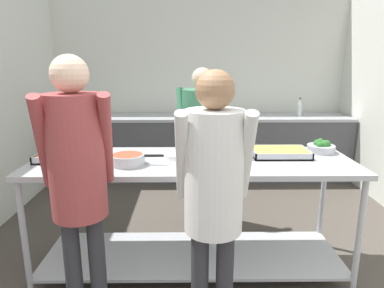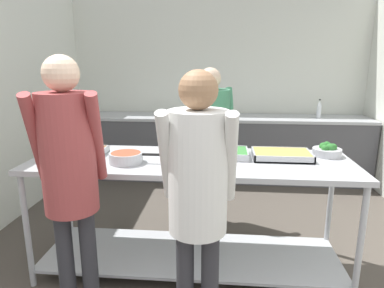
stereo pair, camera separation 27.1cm
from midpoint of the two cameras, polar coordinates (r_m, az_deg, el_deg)
name	(u,v)px [view 1 (the left image)]	position (r m, az deg, el deg)	size (l,w,h in m)	color
wall_rear	(200,85)	(5.21, -0.22, 9.83)	(4.39, 0.06, 2.65)	silver
back_counter	(200,147)	(4.98, -0.19, -0.48)	(4.23, 0.65, 0.91)	#4C4C51
serving_counter	(192,196)	(2.74, -2.84, -8.79)	(2.47, 0.78, 0.94)	#ADAFB5
serving_tray_greens	(70,156)	(2.86, -22.23, -1.87)	(0.48, 0.32, 0.05)	#ADAFB5
sauce_pan	(128,159)	(2.57, -13.64, -2.49)	(0.39, 0.25, 0.08)	#ADAFB5
plate_stack	(177,155)	(2.71, -5.46, -1.85)	(0.24, 0.24, 0.04)	white
serving_tray_roast	(222,152)	(2.74, 2.16, -1.45)	(0.41, 0.30, 0.05)	#ADAFB5
serving_tray_vegetables	(280,153)	(2.79, 11.74, -1.46)	(0.45, 0.30, 0.05)	#ADAFB5
broccoli_bowl	(321,147)	(2.98, 18.36, -0.56)	(0.22, 0.22, 0.11)	#B2B2B7
guest_serving_left	(214,184)	(1.90, -0.46, -6.69)	(0.42, 0.33, 1.64)	#2D2D33
guest_serving_right	(77,169)	(2.13, -22.08, -3.90)	(0.48, 0.41, 1.72)	#2D2D33
cook_behind_counter	(202,131)	(3.44, -0.57, 2.10)	(0.54, 0.40, 1.62)	#2D2D33
water_bottle	(299,108)	(5.05, 16.03, 5.81)	(0.06, 0.06, 0.26)	silver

